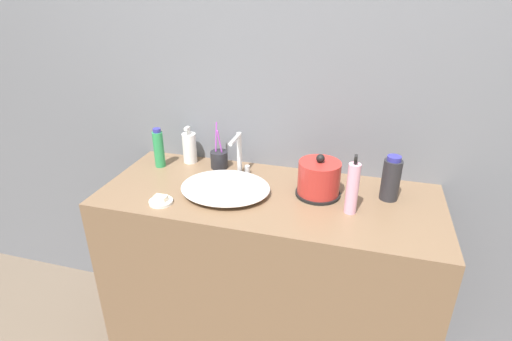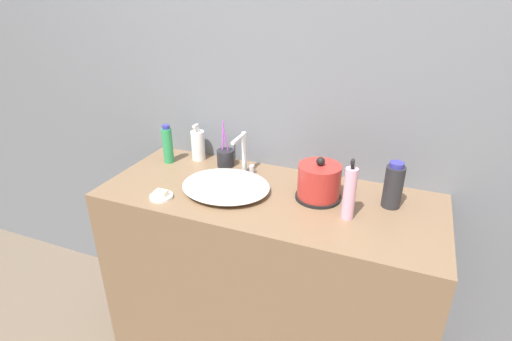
{
  "view_description": "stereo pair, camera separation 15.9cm",
  "coord_description": "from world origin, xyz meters",
  "px_view_note": "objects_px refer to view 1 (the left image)",
  "views": [
    {
      "loc": [
        0.34,
        -1.1,
        1.68
      ],
      "look_at": [
        -0.05,
        0.28,
        1.0
      ],
      "focal_mm": 28.0,
      "sensor_mm": 36.0,
      "label": 1
    },
    {
      "loc": [
        0.49,
        -1.05,
        1.68
      ],
      "look_at": [
        -0.05,
        0.28,
        1.0
      ],
      "focal_mm": 28.0,
      "sensor_mm": 36.0,
      "label": 2
    }
  ],
  "objects_px": {
    "hand_cream_bottle": "(159,148)",
    "electric_kettle": "(319,180)",
    "faucet": "(239,153)",
    "shampoo_bottle": "(352,188)",
    "mouthwash_bottle": "(391,179)",
    "lotion_bottle": "(190,148)",
    "toothbrush_cup": "(219,159)"
  },
  "relations": [
    {
      "from": "lotion_bottle",
      "to": "hand_cream_bottle",
      "type": "bearing_deg",
      "value": -143.87
    },
    {
      "from": "electric_kettle",
      "to": "lotion_bottle",
      "type": "relative_size",
      "value": 1.02
    },
    {
      "from": "lotion_bottle",
      "to": "mouthwash_bottle",
      "type": "relative_size",
      "value": 0.97
    },
    {
      "from": "toothbrush_cup",
      "to": "mouthwash_bottle",
      "type": "distance_m",
      "value": 0.76
    },
    {
      "from": "mouthwash_bottle",
      "to": "hand_cream_bottle",
      "type": "height_order",
      "value": "hand_cream_bottle"
    },
    {
      "from": "shampoo_bottle",
      "to": "mouthwash_bottle",
      "type": "xyz_separation_m",
      "value": [
        0.14,
        0.15,
        -0.01
      ]
    },
    {
      "from": "electric_kettle",
      "to": "toothbrush_cup",
      "type": "relative_size",
      "value": 0.84
    },
    {
      "from": "lotion_bottle",
      "to": "electric_kettle",
      "type": "bearing_deg",
      "value": -14.37
    },
    {
      "from": "mouthwash_bottle",
      "to": "electric_kettle",
      "type": "bearing_deg",
      "value": -170.72
    },
    {
      "from": "lotion_bottle",
      "to": "shampoo_bottle",
      "type": "relative_size",
      "value": 0.76
    },
    {
      "from": "faucet",
      "to": "shampoo_bottle",
      "type": "relative_size",
      "value": 0.82
    },
    {
      "from": "lotion_bottle",
      "to": "mouthwash_bottle",
      "type": "height_order",
      "value": "mouthwash_bottle"
    },
    {
      "from": "electric_kettle",
      "to": "toothbrush_cup",
      "type": "distance_m",
      "value": 0.5
    },
    {
      "from": "hand_cream_bottle",
      "to": "electric_kettle",
      "type": "bearing_deg",
      "value": -5.99
    },
    {
      "from": "toothbrush_cup",
      "to": "electric_kettle",
      "type": "bearing_deg",
      "value": -16.36
    },
    {
      "from": "shampoo_bottle",
      "to": "hand_cream_bottle",
      "type": "bearing_deg",
      "value": 168.41
    },
    {
      "from": "toothbrush_cup",
      "to": "shampoo_bottle",
      "type": "relative_size",
      "value": 0.92
    },
    {
      "from": "lotion_bottle",
      "to": "hand_cream_bottle",
      "type": "xyz_separation_m",
      "value": [
        -0.11,
        -0.08,
        0.02
      ]
    },
    {
      "from": "shampoo_bottle",
      "to": "hand_cream_bottle",
      "type": "xyz_separation_m",
      "value": [
        -0.88,
        0.18,
        -0.01
      ]
    },
    {
      "from": "faucet",
      "to": "electric_kettle",
      "type": "xyz_separation_m",
      "value": [
        0.36,
        -0.09,
        -0.04
      ]
    },
    {
      "from": "mouthwash_bottle",
      "to": "hand_cream_bottle",
      "type": "bearing_deg",
      "value": 178.11
    },
    {
      "from": "toothbrush_cup",
      "to": "shampoo_bottle",
      "type": "xyz_separation_m",
      "value": [
        0.61,
        -0.24,
        0.06
      ]
    },
    {
      "from": "shampoo_bottle",
      "to": "hand_cream_bottle",
      "type": "distance_m",
      "value": 0.9
    },
    {
      "from": "lotion_bottle",
      "to": "mouthwash_bottle",
      "type": "distance_m",
      "value": 0.91
    },
    {
      "from": "lotion_bottle",
      "to": "shampoo_bottle",
      "type": "height_order",
      "value": "shampoo_bottle"
    },
    {
      "from": "faucet",
      "to": "shampoo_bottle",
      "type": "xyz_separation_m",
      "value": [
        0.49,
        -0.2,
        -0.0
      ]
    },
    {
      "from": "mouthwash_bottle",
      "to": "toothbrush_cup",
      "type": "bearing_deg",
      "value": 172.77
    },
    {
      "from": "faucet",
      "to": "toothbrush_cup",
      "type": "distance_m",
      "value": 0.14
    },
    {
      "from": "electric_kettle",
      "to": "lotion_bottle",
      "type": "xyz_separation_m",
      "value": [
        -0.63,
        0.16,
        0.01
      ]
    },
    {
      "from": "electric_kettle",
      "to": "shampoo_bottle",
      "type": "xyz_separation_m",
      "value": [
        0.13,
        -0.1,
        0.03
      ]
    },
    {
      "from": "faucet",
      "to": "electric_kettle",
      "type": "height_order",
      "value": "faucet"
    },
    {
      "from": "electric_kettle",
      "to": "lotion_bottle",
      "type": "height_order",
      "value": "same"
    }
  ]
}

